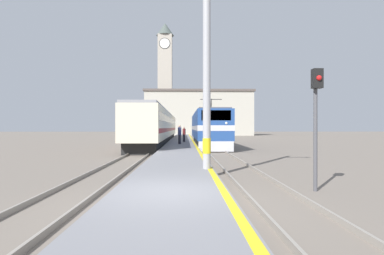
% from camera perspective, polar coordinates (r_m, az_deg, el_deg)
% --- Properties ---
extents(ground_plane, '(200.00, 200.00, 0.00)m').
position_cam_1_polar(ground_plane, '(37.69, -1.98, -2.99)').
color(ground_plane, '#70665B').
extents(platform, '(3.03, 140.00, 0.37)m').
position_cam_1_polar(platform, '(32.69, -2.06, -3.13)').
color(platform, slate).
rests_on(platform, ground).
extents(rail_track_near, '(2.83, 140.00, 0.16)m').
position_cam_1_polar(rail_track_near, '(32.79, 2.90, -3.40)').
color(rail_track_near, '#70665B').
rests_on(rail_track_near, ground).
extents(rail_track_far, '(2.84, 140.00, 0.16)m').
position_cam_1_polar(rail_track_far, '(32.85, -7.10, -3.39)').
color(rail_track_far, '#70665B').
rests_on(rail_track_far, ground).
extents(locomotive_train, '(2.92, 18.38, 4.63)m').
position_cam_1_polar(locomotive_train, '(32.44, 2.94, -0.17)').
color(locomotive_train, black).
rests_on(locomotive_train, ground).
extents(passenger_train, '(2.92, 37.68, 3.87)m').
position_cam_1_polar(passenger_train, '(39.36, -6.15, 0.18)').
color(passenger_train, black).
rests_on(passenger_train, ground).
extents(catenary_mast, '(1.91, 0.32, 8.72)m').
position_cam_1_polar(catenary_mast, '(12.05, 2.98, 12.59)').
color(catenary_mast, '#9E9EA3').
rests_on(catenary_mast, platform).
extents(person_on_platform, '(0.34, 0.34, 1.68)m').
position_cam_1_polar(person_on_platform, '(33.57, -1.52, -1.22)').
color(person_on_platform, '#23232D').
rests_on(person_on_platform, platform).
extents(second_waiting_passenger, '(0.34, 0.34, 1.85)m').
position_cam_1_polar(second_waiting_passenger, '(29.25, -2.38, -1.21)').
color(second_waiting_passenger, '#23232D').
rests_on(second_waiting_passenger, platform).
extents(clock_tower, '(4.72, 4.72, 30.38)m').
position_cam_1_polar(clock_tower, '(82.96, -5.14, 9.77)').
color(clock_tower, '#ADA393').
rests_on(clock_tower, ground).
extents(station_building, '(26.68, 7.86, 11.09)m').
position_cam_1_polar(station_building, '(74.39, 1.28, 2.80)').
color(station_building, '#B7B2A3').
rests_on(station_building, ground).
extents(signal_post, '(0.30, 0.39, 3.80)m').
position_cam_1_polar(signal_post, '(10.06, 22.60, 3.26)').
color(signal_post, '#4C4C51').
rests_on(signal_post, ground).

